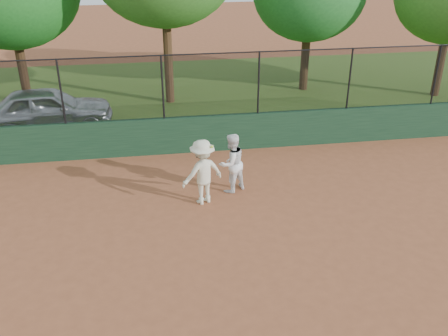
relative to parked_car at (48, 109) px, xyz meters
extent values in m
plane|color=#985131|center=(4.53, -8.80, -0.76)|extent=(80.00, 80.00, 0.00)
cube|color=#1B3D24|center=(4.53, -2.80, -0.16)|extent=(26.00, 0.20, 1.20)
cube|color=#395A1C|center=(4.53, 3.20, -0.76)|extent=(36.00, 12.00, 0.01)
imported|color=#B8BDC3|center=(0.00, 0.00, 0.00)|extent=(4.62, 2.20, 1.53)
imported|color=white|center=(5.69, -5.60, 0.08)|extent=(1.03, 0.96, 1.68)
imported|color=beige|center=(4.84, -6.12, 0.13)|extent=(1.32, 1.05, 1.78)
sphere|color=#B5DD31|center=(5.07, -6.27, 0.90)|extent=(0.07, 0.07, 0.07)
cube|color=black|center=(4.53, -2.80, 1.44)|extent=(26.00, 0.02, 2.00)
cylinder|color=black|center=(4.53, -2.80, 2.42)|extent=(26.00, 0.04, 0.04)
cylinder|color=black|center=(1.03, -2.80, 1.44)|extent=(0.06, 0.06, 2.00)
cylinder|color=black|center=(4.03, -2.80, 1.44)|extent=(0.06, 0.06, 2.00)
cylinder|color=black|center=(7.03, -2.80, 1.44)|extent=(0.06, 0.06, 2.00)
cylinder|color=black|center=(10.03, -2.80, 1.44)|extent=(0.06, 0.06, 2.00)
cylinder|color=black|center=(13.03, -2.80, 1.44)|extent=(0.06, 0.06, 2.00)
cylinder|color=#3F2716|center=(-1.36, 3.20, 0.48)|extent=(0.36, 0.36, 2.48)
cylinder|color=#4C301B|center=(4.47, 2.40, 0.88)|extent=(0.36, 0.36, 3.28)
cylinder|color=#3F2915|center=(10.48, 3.25, 0.41)|extent=(0.36, 0.36, 2.35)
cylinder|color=#472D19|center=(15.86, 1.52, 0.45)|extent=(0.36, 0.36, 2.42)
camera|label=1|loc=(3.58, -17.64, 5.92)|focal=40.00mm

